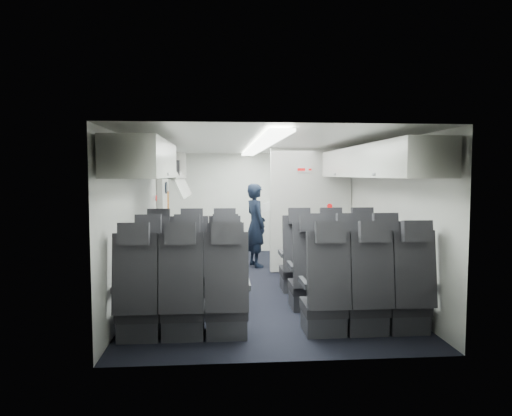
{
  "coord_description": "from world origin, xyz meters",
  "views": [
    {
      "loc": [
        -0.58,
        -6.99,
        1.7
      ],
      "look_at": [
        0.0,
        0.4,
        1.15
      ],
      "focal_mm": 32.0,
      "sensor_mm": 36.0,
      "label": 1
    }
  ],
  "objects": [
    {
      "name": "seat_row_mid",
      "position": [
        -0.0,
        -1.43,
        0.4
      ],
      "size": [
        3.33,
        0.56,
        1.24
      ],
      "color": "black",
      "rests_on": "cabin_shell"
    },
    {
      "name": "seat_row_front",
      "position": [
        -0.0,
        -0.53,
        0.4
      ],
      "size": [
        3.33,
        0.56,
        1.24
      ],
      "color": "black",
      "rests_on": "cabin_shell"
    },
    {
      "name": "cabin_shell",
      "position": [
        0.0,
        0.0,
        1.12
      ],
      "size": [
        3.41,
        6.01,
        2.16
      ],
      "color": "black",
      "rests_on": "ground"
    },
    {
      "name": "overhead_bin_left_front_open",
      "position": [
        -1.44,
        -0.25,
        1.74
      ],
      "size": [
        0.64,
        1.7,
        0.72
      ],
      "color": "#9E9E93",
      "rests_on": "cabin_shell"
    },
    {
      "name": "overhead_bin_right_front",
      "position": [
        1.4,
        -0.25,
        1.86
      ],
      "size": [
        0.53,
        1.7,
        0.4
      ],
      "color": "silver",
      "rests_on": "cabin_shell"
    },
    {
      "name": "bulkhead_partition",
      "position": [
        0.98,
        0.8,
        1.08
      ],
      "size": [
        1.4,
        0.15,
        2.13
      ],
      "color": "silver",
      "rests_on": "cabin_shell"
    },
    {
      "name": "seat_row_rear",
      "position": [
        -0.0,
        -2.33,
        0.4
      ],
      "size": [
        3.33,
        0.56,
        1.24
      ],
      "color": "black",
      "rests_on": "cabin_shell"
    },
    {
      "name": "boarding_door",
      "position": [
        -1.64,
        1.55,
        0.95
      ],
      "size": [
        0.12,
        1.27,
        1.86
      ],
      "color": "silver",
      "rests_on": "cabin_shell"
    },
    {
      "name": "flight_attendant",
      "position": [
        0.07,
        1.33,
        0.77
      ],
      "size": [
        0.52,
        0.64,
        1.53
      ],
      "primitive_type": "imported",
      "rotation": [
        0.0,
        0.0,
        1.89
      ],
      "color": "black",
      "rests_on": "ground"
    },
    {
      "name": "carry_on_bag",
      "position": [
        -1.42,
        -0.18,
        1.79
      ],
      "size": [
        0.47,
        0.39,
        0.24
      ],
      "primitive_type": "cube",
      "rotation": [
        0.0,
        0.0,
        -0.3
      ],
      "color": "black",
      "rests_on": "overhead_bin_left_front_open"
    },
    {
      "name": "overhead_bin_left_rear",
      "position": [
        -1.4,
        -2.0,
        1.86
      ],
      "size": [
        0.53,
        1.8,
        0.4
      ],
      "color": "silver",
      "rests_on": "cabin_shell"
    },
    {
      "name": "galley_unit",
      "position": [
        0.95,
        2.72,
        0.95
      ],
      "size": [
        0.85,
        0.52,
        1.9
      ],
      "color": "#939399",
      "rests_on": "cabin_shell"
    },
    {
      "name": "papers",
      "position": [
        0.26,
        1.28,
        1.1
      ],
      "size": [
        0.22,
        0.08,
        0.15
      ],
      "primitive_type": "cube",
      "rotation": [
        0.0,
        0.0,
        0.26
      ],
      "color": "white",
      "rests_on": "flight_attendant"
    },
    {
      "name": "overhead_bin_right_rear",
      "position": [
        1.4,
        -2.0,
        1.86
      ],
      "size": [
        0.53,
        1.8,
        0.4
      ],
      "color": "silver",
      "rests_on": "cabin_shell"
    }
  ]
}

